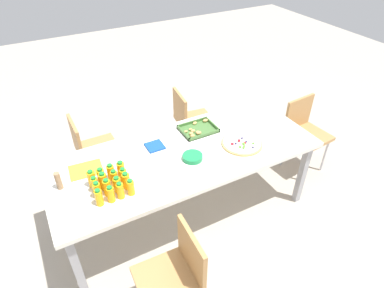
# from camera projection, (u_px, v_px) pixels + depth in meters

# --- Properties ---
(ground_plane) EXTENTS (12.00, 12.00, 0.00)m
(ground_plane) POSITION_uv_depth(u_px,v_px,m) (186.00, 212.00, 3.31)
(ground_plane) COLOR #B2A899
(party_table) EXTENTS (2.33, 0.94, 0.76)m
(party_table) POSITION_uv_depth(u_px,v_px,m) (185.00, 158.00, 2.89)
(party_table) COLOR silver
(party_table) RESTS_ON ground_plane
(chair_far_left) EXTENTS (0.41, 0.41, 0.83)m
(chair_far_left) POSITION_uv_depth(u_px,v_px,m) (91.00, 147.00, 3.34)
(chair_far_left) COLOR #B7844C
(chair_far_left) RESTS_ON ground_plane
(chair_near_left) EXTENTS (0.41, 0.41, 0.83)m
(chair_near_left) POSITION_uv_depth(u_px,v_px,m) (176.00, 272.00, 2.22)
(chair_near_left) COLOR #B7844C
(chair_near_left) RESTS_ON ground_plane
(chair_far_right) EXTENTS (0.44, 0.44, 0.83)m
(chair_far_right) POSITION_uv_depth(u_px,v_px,m) (190.00, 118.00, 3.78)
(chair_far_right) COLOR #B7844C
(chair_far_right) RESTS_ON ground_plane
(chair_end) EXTENTS (0.43, 0.43, 0.83)m
(chair_end) POSITION_uv_depth(u_px,v_px,m) (304.00, 129.00, 3.60)
(chair_end) COLOR #B7844C
(chair_end) RESTS_ON ground_plane
(juice_bottle_0) EXTENTS (0.05, 0.05, 0.14)m
(juice_bottle_0) POSITION_uv_depth(u_px,v_px,m) (99.00, 198.00, 2.33)
(juice_bottle_0) COLOR #F9AF14
(juice_bottle_0) RESTS_ON party_table
(juice_bottle_1) EXTENTS (0.05, 0.05, 0.14)m
(juice_bottle_1) POSITION_uv_depth(u_px,v_px,m) (111.00, 194.00, 2.36)
(juice_bottle_1) COLOR #F9AC14
(juice_bottle_1) RESTS_ON party_table
(juice_bottle_2) EXTENTS (0.05, 0.05, 0.14)m
(juice_bottle_2) POSITION_uv_depth(u_px,v_px,m) (120.00, 191.00, 2.39)
(juice_bottle_2) COLOR #FAAC14
(juice_bottle_2) RESTS_ON party_table
(juice_bottle_3) EXTENTS (0.05, 0.05, 0.14)m
(juice_bottle_3) POSITION_uv_depth(u_px,v_px,m) (131.00, 187.00, 2.42)
(juice_bottle_3) COLOR #F9AB14
(juice_bottle_3) RESTS_ON party_table
(juice_bottle_4) EXTENTS (0.05, 0.05, 0.15)m
(juice_bottle_4) POSITION_uv_depth(u_px,v_px,m) (97.00, 190.00, 2.39)
(juice_bottle_4) COLOR #F8AE14
(juice_bottle_4) RESTS_ON party_table
(juice_bottle_5) EXTENTS (0.06, 0.06, 0.15)m
(juice_bottle_5) POSITION_uv_depth(u_px,v_px,m) (107.00, 187.00, 2.41)
(juice_bottle_5) COLOR #F9AF14
(juice_bottle_5) RESTS_ON party_table
(juice_bottle_6) EXTENTS (0.06, 0.06, 0.14)m
(juice_bottle_6) POSITION_uv_depth(u_px,v_px,m) (117.00, 185.00, 2.44)
(juice_bottle_6) COLOR #FAAF14
(juice_bottle_6) RESTS_ON party_table
(juice_bottle_7) EXTENTS (0.06, 0.06, 0.14)m
(juice_bottle_7) POSITION_uv_depth(u_px,v_px,m) (126.00, 181.00, 2.47)
(juice_bottle_7) COLOR #FAAC14
(juice_bottle_7) RESTS_ON party_table
(juice_bottle_8) EXTENTS (0.05, 0.05, 0.14)m
(juice_bottle_8) POSITION_uv_depth(u_px,v_px,m) (95.00, 185.00, 2.44)
(juice_bottle_8) COLOR #F9AC14
(juice_bottle_8) RESTS_ON party_table
(juice_bottle_9) EXTENTS (0.06, 0.06, 0.15)m
(juice_bottle_9) POSITION_uv_depth(u_px,v_px,m) (103.00, 181.00, 2.46)
(juice_bottle_9) COLOR #FAAF14
(juice_bottle_9) RESTS_ON party_table
(juice_bottle_10) EXTENTS (0.05, 0.05, 0.15)m
(juice_bottle_10) POSITION_uv_depth(u_px,v_px,m) (115.00, 178.00, 2.49)
(juice_bottle_10) COLOR #FAAD14
(juice_bottle_10) RESTS_ON party_table
(juice_bottle_11) EXTENTS (0.05, 0.05, 0.13)m
(juice_bottle_11) POSITION_uv_depth(u_px,v_px,m) (123.00, 176.00, 2.52)
(juice_bottle_11) COLOR #F9AD14
(juice_bottle_11) RESTS_ON party_table
(juice_bottle_12) EXTENTS (0.06, 0.06, 0.15)m
(juice_bottle_12) POSITION_uv_depth(u_px,v_px,m) (92.00, 179.00, 2.48)
(juice_bottle_12) COLOR #F9AB14
(juice_bottle_12) RESTS_ON party_table
(juice_bottle_13) EXTENTS (0.06, 0.06, 0.14)m
(juice_bottle_13) POSITION_uv_depth(u_px,v_px,m) (101.00, 176.00, 2.52)
(juice_bottle_13) COLOR #F9AE14
(juice_bottle_13) RESTS_ON party_table
(juice_bottle_14) EXTENTS (0.06, 0.06, 0.14)m
(juice_bottle_14) POSITION_uv_depth(u_px,v_px,m) (111.00, 172.00, 2.55)
(juice_bottle_14) COLOR #FAAC14
(juice_bottle_14) RESTS_ON party_table
(juice_bottle_15) EXTENTS (0.06, 0.06, 0.14)m
(juice_bottle_15) POSITION_uv_depth(u_px,v_px,m) (121.00, 170.00, 2.57)
(juice_bottle_15) COLOR #FAAC14
(juice_bottle_15) RESTS_ON party_table
(fruit_pizza) EXTENTS (0.36, 0.36, 0.05)m
(fruit_pizza) POSITION_uv_depth(u_px,v_px,m) (242.00, 143.00, 2.94)
(fruit_pizza) COLOR tan
(fruit_pizza) RESTS_ON party_table
(snack_tray) EXTENTS (0.33, 0.26, 0.04)m
(snack_tray) POSITION_uv_depth(u_px,v_px,m) (198.00, 129.00, 3.12)
(snack_tray) COLOR #477238
(snack_tray) RESTS_ON party_table
(plate_stack) EXTENTS (0.17, 0.17, 0.04)m
(plate_stack) POSITION_uv_depth(u_px,v_px,m) (193.00, 157.00, 2.77)
(plate_stack) COLOR #1E8C4C
(plate_stack) RESTS_ON party_table
(napkin_stack) EXTENTS (0.15, 0.15, 0.02)m
(napkin_stack) POSITION_uv_depth(u_px,v_px,m) (155.00, 146.00, 2.92)
(napkin_stack) COLOR #194CA5
(napkin_stack) RESTS_ON party_table
(cardboard_tube) EXTENTS (0.04, 0.04, 0.15)m
(cardboard_tube) POSITION_uv_depth(u_px,v_px,m) (58.00, 181.00, 2.46)
(cardboard_tube) COLOR #9E7A56
(cardboard_tube) RESTS_ON party_table
(paper_folder) EXTENTS (0.28, 0.22, 0.01)m
(paper_folder) POSITION_uv_depth(u_px,v_px,m) (86.00, 170.00, 2.67)
(paper_folder) COLOR yellow
(paper_folder) RESTS_ON party_table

